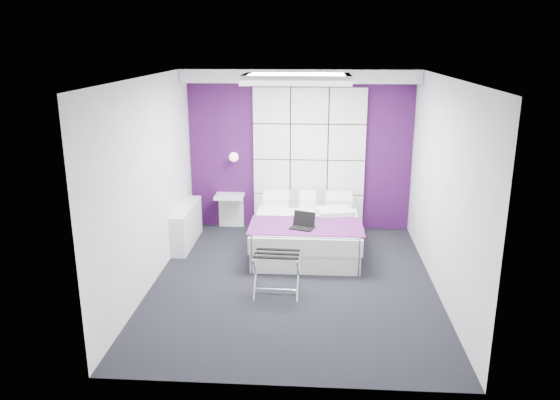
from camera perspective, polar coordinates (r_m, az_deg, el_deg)
name	(u,v)px	position (r m, az deg, el deg)	size (l,w,h in m)	color
floor	(293,283)	(7.13, 1.40, -8.63)	(4.40, 4.40, 0.00)	black
ceiling	(295,77)	(6.48, 1.56, 12.72)	(4.40, 4.40, 0.00)	white
wall_back	(300,151)	(8.83, 2.08, 5.16)	(3.60, 3.60, 0.00)	silver
wall_left	(150,183)	(6.99, -13.44, 1.74)	(4.40, 4.40, 0.00)	silver
wall_right	(443,188)	(6.86, 16.68, 1.21)	(4.40, 4.40, 0.00)	silver
accent_wall	(300,151)	(8.82, 2.08, 5.15)	(3.58, 0.02, 2.58)	#3B0F44
soffit	(300,76)	(8.43, 2.11, 12.86)	(3.58, 0.50, 0.20)	white
headboard	(309,160)	(8.79, 3.04, 4.24)	(1.80, 0.08, 2.30)	white
skylight	(297,78)	(7.08, 1.76, 12.62)	(1.36, 0.86, 0.12)	white
wall_lamp	(234,157)	(8.80, -4.82, 4.55)	(0.15, 0.15, 0.15)	white
radiator	(187,225)	(8.45, -9.74, -2.61)	(0.22, 1.20, 0.60)	white
bed	(307,231)	(8.12, 2.79, -3.30)	(1.58, 1.90, 0.67)	white
nightstand	(230,196)	(8.93, -5.30, 0.40)	(0.46, 0.36, 0.05)	white
luggage_rack	(277,274)	(6.73, -0.32, -7.70)	(0.54, 0.40, 0.53)	silver
laptop	(302,224)	(7.49, 2.33, -2.52)	(0.31, 0.22, 0.23)	black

